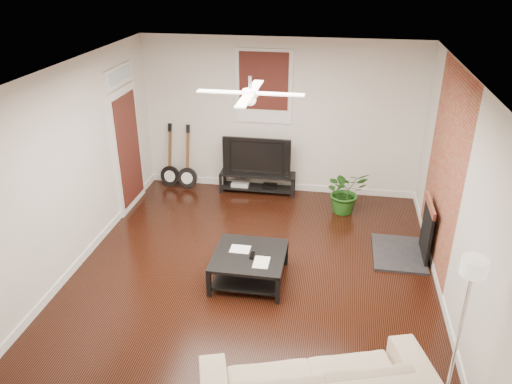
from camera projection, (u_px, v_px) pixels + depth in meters
room at (251, 188)px, 6.24m from camera, size 5.01×6.01×2.81m
brick_accent at (444, 170)px, 6.76m from camera, size 0.02×2.20×2.80m
fireplace at (413, 228)px, 7.20m from camera, size 0.80×1.10×0.92m
window_back at (264, 87)px, 8.69m from camera, size 1.00×0.06×1.30m
door_left at (127, 138)px, 8.37m from camera, size 0.08×1.00×2.50m
tv_stand at (257, 183)px, 9.29m from camera, size 1.38×0.37×0.39m
tv at (258, 155)px, 9.07m from camera, size 1.24×0.16×0.71m
coffee_table at (249, 267)px, 6.78m from camera, size 0.96×0.96×0.40m
floor_lamp at (457, 345)px, 4.42m from camera, size 0.38×0.38×1.83m
potted_plant at (345, 191)px, 8.49m from camera, size 0.89×0.84×0.78m
guitar_left at (169, 157)px, 9.34m from camera, size 0.41×0.31×1.23m
guitar_right at (186, 158)px, 9.26m from camera, size 0.39×0.28×1.23m
ceiling_fan at (250, 93)px, 5.72m from camera, size 1.24×1.24×0.32m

